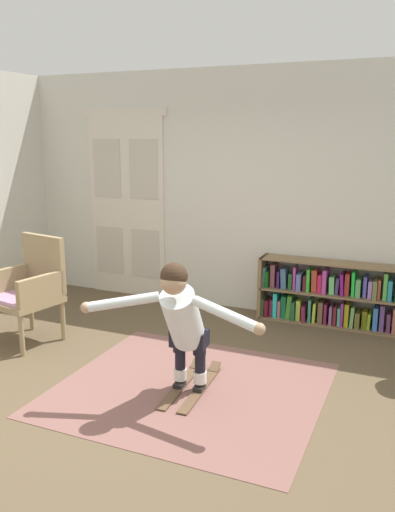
% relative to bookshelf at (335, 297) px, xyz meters
% --- Properties ---
extents(ground_plane, '(7.20, 7.20, 0.00)m').
position_rel_bookshelf_xyz_m(ground_plane, '(-1.16, -2.39, -0.33)').
color(ground_plane, brown).
extents(back_wall, '(6.00, 0.10, 2.90)m').
position_rel_bookshelf_xyz_m(back_wall, '(-1.16, 0.21, 1.12)').
color(back_wall, beige).
rests_on(back_wall, ground).
extents(double_door, '(1.22, 0.05, 2.45)m').
position_rel_bookshelf_xyz_m(double_door, '(-2.78, 0.15, 0.90)').
color(double_door, beige).
rests_on(double_door, ground).
extents(rug, '(2.20, 2.00, 0.01)m').
position_rel_bookshelf_xyz_m(rug, '(-0.87, -2.08, -0.33)').
color(rug, brown).
rests_on(rug, ground).
extents(bookshelf, '(1.77, 0.30, 0.74)m').
position_rel_bookshelf_xyz_m(bookshelf, '(0.00, 0.00, 0.00)').
color(bookshelf, olive).
rests_on(bookshelf, ground).
extents(wicker_chair, '(0.71, 0.71, 1.10)m').
position_rel_bookshelf_xyz_m(wicker_chair, '(-2.85, -1.72, 0.25)').
color(wicker_chair, '#98825B').
rests_on(wicker_chair, ground).
extents(skis_pair, '(0.33, 0.91, 0.07)m').
position_rel_bookshelf_xyz_m(skis_pair, '(-0.87, -2.05, -0.31)').
color(skis_pair, brown).
rests_on(skis_pair, rug).
extents(person_skier, '(1.48, 0.67, 1.12)m').
position_rel_bookshelf_xyz_m(person_skier, '(-0.85, -2.26, 0.38)').
color(person_skier, white).
rests_on(person_skier, skis_pair).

